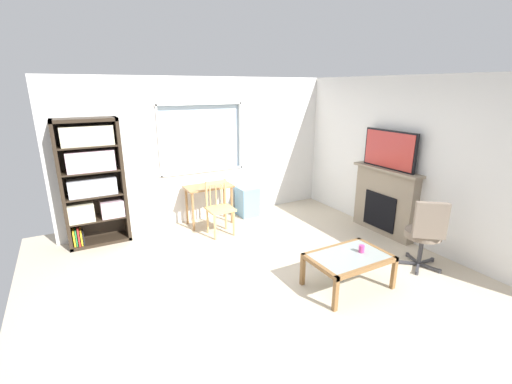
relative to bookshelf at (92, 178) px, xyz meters
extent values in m
cube|color=beige|center=(1.87, -2.16, -1.07)|extent=(5.98, 5.81, 0.02)
cube|color=silver|center=(1.87, 0.24, -0.61)|extent=(4.98, 0.12, 0.90)
cube|color=silver|center=(1.87, 0.24, 1.28)|extent=(4.98, 0.12, 0.44)
cube|color=silver|center=(0.24, 0.24, 0.45)|extent=(1.72, 0.12, 1.22)
cube|color=silver|center=(3.49, 0.24, 0.45)|extent=(1.74, 0.12, 1.22)
cube|color=silver|center=(1.86, 0.25, 0.45)|extent=(1.52, 0.02, 1.22)
cube|color=white|center=(1.86, 0.18, -0.14)|extent=(1.58, 0.06, 0.03)
cube|color=white|center=(1.86, 0.18, 1.05)|extent=(1.58, 0.06, 0.03)
cube|color=white|center=(1.09, 0.18, 0.45)|extent=(0.03, 0.06, 1.22)
cube|color=white|center=(2.62, 0.18, 0.45)|extent=(0.03, 0.06, 1.22)
cube|color=silver|center=(4.42, -2.16, 0.22)|extent=(0.12, 5.01, 2.56)
cube|color=#2D2319|center=(-0.42, -0.01, -0.08)|extent=(0.05, 0.38, 1.96)
cube|color=#2D2319|center=(0.43, -0.01, -0.08)|extent=(0.05, 0.38, 1.96)
cube|color=#2D2319|center=(0.01, -0.01, 0.88)|extent=(0.90, 0.38, 0.05)
cube|color=#2D2319|center=(0.01, -0.01, -1.03)|extent=(0.90, 0.38, 0.05)
cube|color=#2D2319|center=(0.01, 0.18, -0.08)|extent=(0.90, 0.02, 1.96)
cube|color=#2D2319|center=(0.01, -0.01, -0.65)|extent=(0.85, 0.36, 0.02)
cube|color=#2D2319|center=(0.01, -0.01, -0.27)|extent=(0.85, 0.36, 0.02)
cube|color=#2D2319|center=(0.01, -0.01, 0.11)|extent=(0.85, 0.36, 0.02)
cube|color=#2D2319|center=(0.01, -0.01, 0.49)|extent=(0.85, 0.36, 0.02)
cube|color=beige|center=(-0.22, -0.02, -0.50)|extent=(0.36, 0.33, 0.28)
cube|color=beige|center=(0.23, -0.02, -0.51)|extent=(0.34, 0.33, 0.26)
cube|color=silver|center=(-0.01, -0.02, -0.13)|extent=(0.68, 0.27, 0.26)
cube|color=beige|center=(0.02, -0.02, 0.28)|extent=(0.66, 0.31, 0.30)
cube|color=beige|center=(0.02, -0.02, 0.65)|extent=(0.71, 0.29, 0.29)
cube|color=yellow|center=(-0.37, -0.03, -0.89)|extent=(0.02, 0.25, 0.24)
cube|color=green|center=(-0.34, -0.03, -0.89)|extent=(0.02, 0.22, 0.24)
cube|color=red|center=(-0.30, -0.03, -0.87)|extent=(0.02, 0.30, 0.27)
cube|color=yellow|center=(-0.27, -0.03, -0.90)|extent=(0.02, 0.27, 0.21)
cube|color=black|center=(-0.24, -0.03, -0.91)|extent=(0.02, 0.23, 0.19)
cube|color=#A37547|center=(1.84, -0.11, -0.36)|extent=(0.83, 0.44, 0.03)
cylinder|color=#A37547|center=(1.47, -0.28, -0.72)|extent=(0.04, 0.04, 0.68)
cylinder|color=#A37547|center=(2.20, -0.28, -0.72)|extent=(0.04, 0.04, 0.68)
cylinder|color=#A37547|center=(1.47, 0.06, -0.72)|extent=(0.04, 0.04, 0.68)
cylinder|color=#A37547|center=(2.20, 0.06, -0.72)|extent=(0.04, 0.04, 0.68)
cube|color=tan|center=(1.82, -0.66, -0.61)|extent=(0.42, 0.40, 0.04)
cylinder|color=tan|center=(1.65, -0.82, -0.84)|extent=(0.04, 0.04, 0.43)
cylinder|color=tan|center=(1.99, -0.82, -0.84)|extent=(0.04, 0.04, 0.43)
cylinder|color=tan|center=(1.65, -0.50, -0.84)|extent=(0.04, 0.04, 0.43)
cylinder|color=tan|center=(1.99, -0.50, -0.84)|extent=(0.04, 0.04, 0.43)
cylinder|color=tan|center=(1.65, -0.50, -0.38)|extent=(0.04, 0.04, 0.45)
cylinder|color=tan|center=(1.99, -0.50, -0.38)|extent=(0.04, 0.04, 0.45)
cube|color=tan|center=(1.82, -0.50, -0.19)|extent=(0.36, 0.04, 0.06)
cylinder|color=tan|center=(1.71, -0.50, -0.41)|extent=(0.02, 0.02, 0.35)
cylinder|color=tan|center=(1.82, -0.50, -0.41)|extent=(0.02, 0.02, 0.35)
cylinder|color=tan|center=(1.92, -0.50, -0.41)|extent=(0.02, 0.02, 0.35)
cube|color=#72ADDB|center=(2.63, -0.06, -0.78)|extent=(0.35, 0.40, 0.56)
cube|color=gray|center=(4.27, -1.90, -0.52)|extent=(0.18, 1.16, 1.08)
cube|color=black|center=(4.18, -1.90, -0.66)|extent=(0.03, 0.64, 0.59)
cube|color=gray|center=(4.25, -1.90, 0.04)|extent=(0.26, 1.26, 0.04)
cube|color=black|center=(4.25, -1.90, 0.37)|extent=(0.05, 0.99, 0.62)
cube|color=#B2332D|center=(4.22, -1.90, 0.37)|extent=(0.01, 0.94, 0.57)
cylinder|color=#7A6B5B|center=(3.81, -2.98, -0.58)|extent=(0.48, 0.48, 0.09)
cube|color=#7A6B5B|center=(3.67, -3.15, -0.30)|extent=(0.36, 0.31, 0.48)
cylinder|color=#38383D|center=(3.81, -2.98, -0.82)|extent=(0.06, 0.06, 0.42)
cube|color=#38383D|center=(3.70, -2.89, -1.03)|extent=(0.24, 0.20, 0.03)
cylinder|color=#38383D|center=(3.60, -2.80, -1.03)|extent=(0.05, 0.05, 0.05)
cube|color=#38383D|center=(3.69, -3.05, -1.03)|extent=(0.25, 0.18, 0.03)
cylinder|color=#38383D|center=(3.58, -3.13, -1.03)|extent=(0.05, 0.05, 0.05)
cube|color=#38383D|center=(3.85, -3.11, -1.03)|extent=(0.11, 0.28, 0.03)
cylinder|color=#38383D|center=(3.88, -3.25, -1.03)|extent=(0.05, 0.05, 0.05)
cube|color=#38383D|center=(3.95, -2.98, -1.03)|extent=(0.28, 0.05, 0.03)
cylinder|color=#38383D|center=(4.09, -2.99, -1.03)|extent=(0.05, 0.05, 0.05)
cube|color=#38383D|center=(3.86, -2.85, -1.03)|extent=(0.13, 0.27, 0.03)
cylinder|color=#38383D|center=(3.91, -2.71, -1.03)|extent=(0.05, 0.05, 0.05)
cube|color=#8C9E99|center=(2.57, -2.89, -0.64)|extent=(0.88, 0.56, 0.02)
cube|color=brown|center=(2.57, -3.19, -0.66)|extent=(0.98, 0.05, 0.05)
cube|color=brown|center=(2.57, -2.59, -0.66)|extent=(0.98, 0.05, 0.05)
cube|color=brown|center=(2.10, -2.89, -0.66)|extent=(0.05, 0.66, 0.05)
cube|color=brown|center=(3.03, -2.89, -0.66)|extent=(0.05, 0.66, 0.05)
cube|color=brown|center=(2.10, -3.19, -0.87)|extent=(0.05, 0.05, 0.38)
cube|color=brown|center=(3.03, -3.19, -0.87)|extent=(0.05, 0.05, 0.38)
cube|color=brown|center=(2.10, -2.59, -0.87)|extent=(0.05, 0.05, 0.38)
cube|color=brown|center=(3.03, -2.59, -0.87)|extent=(0.05, 0.05, 0.38)
cylinder|color=#DB3D84|center=(2.76, -2.89, -0.59)|extent=(0.07, 0.07, 0.09)
camera|label=1|loc=(-0.26, -5.68, 1.34)|focal=24.30mm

